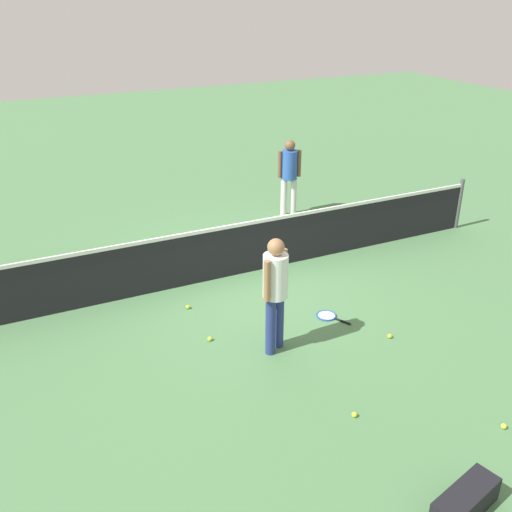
# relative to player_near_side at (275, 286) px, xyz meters

# --- Properties ---
(ground_plane) EXTENTS (40.00, 40.00, 0.00)m
(ground_plane) POSITION_rel_player_near_side_xyz_m (0.55, 2.35, -1.01)
(ground_plane) COLOR #4C7A4C
(court_net) EXTENTS (10.09, 0.09, 1.07)m
(court_net) POSITION_rel_player_near_side_xyz_m (0.55, 2.35, -0.51)
(court_net) COLOR #4C4C51
(court_net) RESTS_ON ground_plane
(player_near_side) EXTENTS (0.49, 0.47, 1.70)m
(player_near_side) POSITION_rel_player_near_side_xyz_m (0.00, 0.00, 0.00)
(player_near_side) COLOR navy
(player_near_side) RESTS_ON ground_plane
(player_far_side) EXTENTS (0.53, 0.41, 1.70)m
(player_far_side) POSITION_rel_player_near_side_xyz_m (2.69, 4.54, 0.00)
(player_far_side) COLOR white
(player_far_side) RESTS_ON ground_plane
(tennis_racket_near_player) EXTENTS (0.42, 0.60, 0.03)m
(tennis_racket_near_player) POSITION_rel_player_near_side_xyz_m (1.15, 0.42, -1.00)
(tennis_racket_near_player) COLOR blue
(tennis_racket_near_player) RESTS_ON ground_plane
(tennis_racket_far_player) EXTENTS (0.41, 0.60, 0.03)m
(tennis_racket_far_player) POSITION_rel_player_near_side_xyz_m (2.10, 4.12, -1.00)
(tennis_racket_far_player) COLOR blue
(tennis_racket_far_player) RESTS_ON ground_plane
(tennis_ball_near_player) EXTENTS (0.07, 0.07, 0.07)m
(tennis_ball_near_player) POSITION_rel_player_near_side_xyz_m (0.21, -1.67, -0.98)
(tennis_ball_near_player) COLOR #C6E033
(tennis_ball_near_player) RESTS_ON ground_plane
(tennis_ball_by_net) EXTENTS (0.07, 0.07, 0.07)m
(tennis_ball_by_net) POSITION_rel_player_near_side_xyz_m (-0.73, 1.59, -0.98)
(tennis_ball_by_net) COLOR #C6E033
(tennis_ball_by_net) RESTS_ON ground_plane
(tennis_ball_midcourt) EXTENTS (0.07, 0.07, 0.07)m
(tennis_ball_midcourt) POSITION_rel_player_near_side_xyz_m (1.66, -2.59, -0.98)
(tennis_ball_midcourt) COLOR #C6E033
(tennis_ball_midcourt) RESTS_ON ground_plane
(tennis_ball_stray_left) EXTENTS (0.07, 0.07, 0.07)m
(tennis_ball_stray_left) POSITION_rel_player_near_side_xyz_m (1.65, -0.48, -0.98)
(tennis_ball_stray_left) COLOR #C6E033
(tennis_ball_stray_left) RESTS_ON ground_plane
(tennis_ball_stray_right) EXTENTS (0.07, 0.07, 0.07)m
(tennis_ball_stray_right) POSITION_rel_player_near_side_xyz_m (-0.75, 0.59, -0.98)
(tennis_ball_stray_right) COLOR #C6E033
(tennis_ball_stray_right) RESTS_ON ground_plane
(equipment_bag) EXTENTS (0.84, 0.47, 0.28)m
(equipment_bag) POSITION_rel_player_near_side_xyz_m (0.42, -3.26, -0.87)
(equipment_bag) COLOR black
(equipment_bag) RESTS_ON ground_plane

